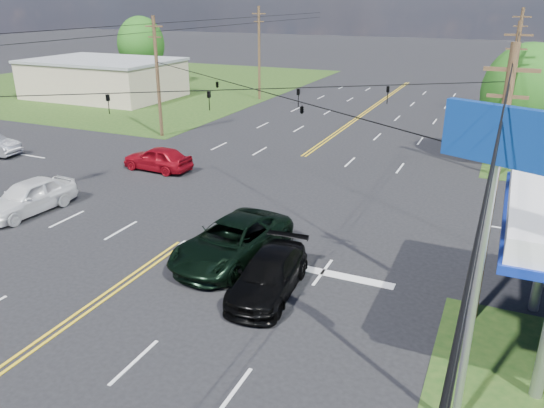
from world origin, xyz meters
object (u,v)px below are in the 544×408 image
at_px(pole_nw, 158,76).
at_px(tree_right_a, 526,94).
at_px(pole_ne, 508,99).
at_px(pickup_dkgreen, 232,241).
at_px(retail_nw, 104,80).
at_px(pickup_white, 29,197).
at_px(pole_left_far, 259,52).
at_px(polesign_se, 492,185).
at_px(pole_right_far, 515,63).
at_px(pole_se, 493,189).
at_px(tree_far_l, 141,44).
at_px(suv_black, 269,275).

height_order(pole_nw, tree_right_a, pole_nw).
distance_m(pole_nw, pole_ne, 26.00).
distance_m(pole_ne, pickup_dkgreen, 20.55).
bearing_deg(retail_nw, pickup_white, -55.65).
bearing_deg(pickup_dkgreen, pole_left_far, 120.18).
relative_size(pole_nw, polesign_se, 1.10).
relative_size(pole_left_far, pole_right_far, 1.00).
bearing_deg(pickup_dkgreen, retail_nw, 143.76).
distance_m(pole_se, pole_left_far, 45.22).
xyz_separation_m(pole_ne, pole_right_far, (0.00, 19.00, 0.25)).
bearing_deg(pole_ne, pole_nw, 180.00).
xyz_separation_m(pole_ne, tree_far_l, (-45.00, 23.00, 0.28)).
bearing_deg(pole_se, pole_nw, 145.30).
height_order(retail_nw, pole_se, pole_se).
relative_size(pole_right_far, polesign_se, 1.16).
distance_m(pole_se, polesign_se, 6.11).
distance_m(pickup_dkgreen, polesign_se, 13.24).
xyz_separation_m(pole_ne, pole_left_far, (-26.00, 19.00, 0.25)).
relative_size(pole_se, suv_black, 1.82).
height_order(pole_right_far, pickup_dkgreen, pole_right_far).
relative_size(pole_ne, pickup_dkgreen, 1.47).
relative_size(tree_right_a, suv_black, 1.57).
distance_m(pole_nw, pickup_dkgreen, 24.05).
bearing_deg(pickup_dkgreen, suv_black, -29.35).
relative_size(tree_far_l, pickup_dkgreen, 1.35).
bearing_deg(pole_ne, tree_far_l, 152.93).
bearing_deg(pole_right_far, tree_right_a, -86.42).
bearing_deg(pole_left_far, tree_right_a, -30.65).
bearing_deg(pole_ne, pole_left_far, 143.84).
xyz_separation_m(pole_nw, pole_right_far, (26.00, 19.00, 0.25)).
height_order(retail_nw, pickup_white, retail_nw).
relative_size(pole_se, pole_left_far, 0.95).
relative_size(pole_nw, suv_black, 1.82).
relative_size(pole_nw, pickup_white, 1.82).
relative_size(pole_ne, polesign_se, 1.10).
height_order(pole_left_far, suv_black, pole_left_far).
bearing_deg(pole_nw, pickup_white, -78.37).
xyz_separation_m(tree_far_l, pickup_dkgreen, (35.00, -40.50, -4.30)).
bearing_deg(pole_nw, retail_nw, 142.59).
height_order(tree_right_a, pickup_white, tree_right_a).
distance_m(pole_ne, tree_far_l, 50.54).
height_order(retail_nw, pole_ne, pole_ne).
xyz_separation_m(pole_left_far, polesign_se, (26.00, -42.79, 1.70)).
xyz_separation_m(retail_nw, pole_ne, (43.00, -13.00, 2.92)).
distance_m(pole_ne, suv_black, 21.16).
distance_m(tree_far_l, pickup_dkgreen, 53.70).
bearing_deg(suv_black, tree_right_a, 64.18).
bearing_deg(pickup_dkgreen, pole_ne, 66.76).
bearing_deg(pickup_dkgreen, tree_far_l, 137.34).
height_order(retail_nw, tree_far_l, tree_far_l).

